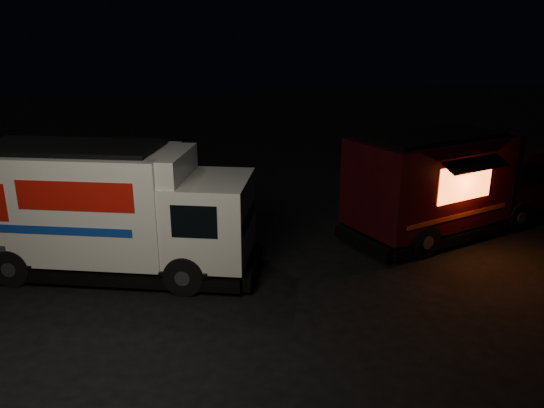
{
  "coord_description": "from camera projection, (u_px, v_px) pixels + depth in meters",
  "views": [
    {
      "loc": [
        -0.54,
        -10.6,
        5.5
      ],
      "look_at": [
        2.37,
        2.0,
        1.22
      ],
      "focal_mm": 35.0,
      "sensor_mm": 36.0,
      "label": 1
    }
  ],
  "objects": [
    {
      "name": "ground",
      "position": [
        188.0,
        292.0,
        11.65
      ],
      "size": [
        80.0,
        80.0,
        0.0
      ],
      "primitive_type": "plane",
      "color": "black",
      "rests_on": "ground"
    },
    {
      "name": "white_truck",
      "position": [
        113.0,
        210.0,
        12.25
      ],
      "size": [
        7.08,
        4.36,
        3.04
      ],
      "primitive_type": null,
      "rotation": [
        0.0,
        0.0,
        -0.34
      ],
      "color": "silver",
      "rests_on": "ground"
    },
    {
      "name": "red_truck",
      "position": [
        449.0,
        182.0,
        14.72
      ],
      "size": [
        6.62,
        4.03,
        2.9
      ],
      "primitive_type": null,
      "rotation": [
        0.0,
        0.0,
        0.3
      ],
      "color": "#33090D",
      "rests_on": "ground"
    }
  ]
}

